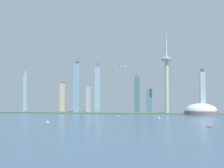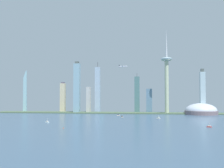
{
  "view_description": "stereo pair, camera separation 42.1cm",
  "coord_description": "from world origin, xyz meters",
  "px_view_note": "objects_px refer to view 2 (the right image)",
  "views": [
    {
      "loc": [
        120.74,
        -428.71,
        63.16
      ],
      "look_at": [
        9.9,
        484.51,
        102.68
      ],
      "focal_mm": 42.1,
      "sensor_mm": 36.0,
      "label": 1
    },
    {
      "loc": [
        121.16,
        -428.66,
        63.16
      ],
      "look_at": [
        9.9,
        484.51,
        102.68
      ],
      "focal_mm": 42.1,
      "sensor_mm": 36.0,
      "label": 2
    }
  ],
  "objects_px": {
    "skyscraper_2": "(101,98)",
    "boat_1": "(47,122)",
    "skyscraper_7": "(80,88)",
    "boat_6": "(209,126)",
    "skyscraper_5": "(26,91)",
    "skyscraper_8": "(65,94)",
    "skyscraper_0": "(89,100)",
    "boat_4": "(122,117)",
    "skyscraper_4": "(137,95)",
    "airplane": "(123,66)",
    "observation_tower": "(167,73)",
    "skyscraper_9": "(98,90)",
    "boat_2": "(158,118)",
    "skyscraper_11": "(203,92)",
    "channel_buoy_0": "(63,128)",
    "skyscraper_1": "(149,101)",
    "skyscraper_3": "(32,99)",
    "boat_3": "(118,115)",
    "stadium_dome": "(201,111)",
    "skyscraper_6": "(63,98)",
    "skyscraper_10": "(77,88)"
  },
  "relations": [
    {
      "from": "boat_2",
      "to": "boat_4",
      "type": "relative_size",
      "value": 0.84
    },
    {
      "from": "observation_tower",
      "to": "skyscraper_8",
      "type": "relative_size",
      "value": 2.02
    },
    {
      "from": "skyscraper_1",
      "to": "skyscraper_3",
      "type": "distance_m",
      "value": 475.14
    },
    {
      "from": "skyscraper_1",
      "to": "skyscraper_7",
      "type": "relative_size",
      "value": 0.47
    },
    {
      "from": "skyscraper_9",
      "to": "boat_2",
      "type": "xyz_separation_m",
      "value": [
        211.83,
        -253.46,
        -83.16
      ]
    },
    {
      "from": "observation_tower",
      "to": "skyscraper_3",
      "type": "distance_m",
      "value": 549.63
    },
    {
      "from": "skyscraper_10",
      "to": "skyscraper_0",
      "type": "bearing_deg",
      "value": 34.0
    },
    {
      "from": "observation_tower",
      "to": "skyscraper_3",
      "type": "xyz_separation_m",
      "value": [
        -530.91,
        109.34,
        -90.96
      ]
    },
    {
      "from": "stadium_dome",
      "to": "skyscraper_6",
      "type": "bearing_deg",
      "value": 173.78
    },
    {
      "from": "boat_4",
      "to": "boat_3",
      "type": "bearing_deg",
      "value": 1.72
    },
    {
      "from": "skyscraper_10",
      "to": "airplane",
      "type": "bearing_deg",
      "value": -3.49
    },
    {
      "from": "airplane",
      "to": "skyscraper_1",
      "type": "bearing_deg",
      "value": 49.86
    },
    {
      "from": "skyscraper_7",
      "to": "skyscraper_8",
      "type": "xyz_separation_m",
      "value": [
        -61.77,
        -1.92,
        -21.79
      ]
    },
    {
      "from": "skyscraper_10",
      "to": "boat_2",
      "type": "bearing_deg",
      "value": -34.88
    },
    {
      "from": "skyscraper_6",
      "to": "boat_1",
      "type": "xyz_separation_m",
      "value": [
        79.77,
        -368.51,
        -52.98
      ]
    },
    {
      "from": "stadium_dome",
      "to": "airplane",
      "type": "bearing_deg",
      "value": 178.78
    },
    {
      "from": "skyscraper_8",
      "to": "channel_buoy_0",
      "type": "height_order",
      "value": "skyscraper_8"
    },
    {
      "from": "skyscraper_8",
      "to": "skyscraper_5",
      "type": "bearing_deg",
      "value": -155.4
    },
    {
      "from": "skyscraper_5",
      "to": "boat_4",
      "type": "bearing_deg",
      "value": -27.2
    },
    {
      "from": "skyscraper_5",
      "to": "skyscraper_11",
      "type": "distance_m",
      "value": 654.91
    },
    {
      "from": "skyscraper_9",
      "to": "observation_tower",
      "type": "bearing_deg",
      "value": -14.55
    },
    {
      "from": "skyscraper_9",
      "to": "skyscraper_4",
      "type": "bearing_deg",
      "value": -7.24
    },
    {
      "from": "skyscraper_4",
      "to": "boat_4",
      "type": "distance_m",
      "value": 213.62
    },
    {
      "from": "skyscraper_4",
      "to": "airplane",
      "type": "distance_m",
      "value": 120.59
    },
    {
      "from": "skyscraper_0",
      "to": "skyscraper_4",
      "type": "height_order",
      "value": "skyscraper_4"
    },
    {
      "from": "skyscraper_6",
      "to": "boat_4",
      "type": "height_order",
      "value": "skyscraper_6"
    },
    {
      "from": "skyscraper_7",
      "to": "skyscraper_9",
      "type": "xyz_separation_m",
      "value": [
        79.01,
        -44.03,
        -6.07
      ]
    },
    {
      "from": "stadium_dome",
      "to": "boat_1",
      "type": "distance_m",
      "value": 516.66
    },
    {
      "from": "skyscraper_8",
      "to": "skyscraper_0",
      "type": "bearing_deg",
      "value": -34.32
    },
    {
      "from": "skyscraper_11",
      "to": "channel_buoy_0",
      "type": "xyz_separation_m",
      "value": [
        -357.43,
        -465.26,
        -73.3
      ]
    },
    {
      "from": "skyscraper_10",
      "to": "boat_3",
      "type": "xyz_separation_m",
      "value": [
        158.18,
        -102.25,
        -87.96
      ]
    },
    {
      "from": "skyscraper_5",
      "to": "skyscraper_2",
      "type": "bearing_deg",
      "value": 10.73
    },
    {
      "from": "skyscraper_7",
      "to": "boat_6",
      "type": "xyz_separation_m",
      "value": [
        380.97,
        -478.43,
        -89.46
      ]
    },
    {
      "from": "boat_1",
      "to": "channel_buoy_0",
      "type": "xyz_separation_m",
      "value": [
        68.89,
        -97.55,
        -0.23
      ]
    },
    {
      "from": "observation_tower",
      "to": "skyscraper_1",
      "type": "height_order",
      "value": "observation_tower"
    },
    {
      "from": "boat_1",
      "to": "skyscraper_2",
      "type": "bearing_deg",
      "value": 115.4
    },
    {
      "from": "skyscraper_2",
      "to": "boat_1",
      "type": "relative_size",
      "value": 9.77
    },
    {
      "from": "skyscraper_4",
      "to": "skyscraper_7",
      "type": "bearing_deg",
      "value": 164.56
    },
    {
      "from": "stadium_dome",
      "to": "boat_4",
      "type": "xyz_separation_m",
      "value": [
        -250.39,
        -142.51,
        -9.62
      ]
    },
    {
      "from": "skyscraper_2",
      "to": "skyscraper_5",
      "type": "xyz_separation_m",
      "value": [
        -285.28,
        -54.04,
        27.8
      ]
    },
    {
      "from": "boat_3",
      "to": "skyscraper_9",
      "type": "bearing_deg",
      "value": 94.38
    },
    {
      "from": "boat_2",
      "to": "skyscraper_5",
      "type": "bearing_deg",
      "value": 23.31
    },
    {
      "from": "stadium_dome",
      "to": "skyscraper_10",
      "type": "xyz_separation_m",
      "value": [
        -425.45,
        15.62,
        78.35
      ]
    },
    {
      "from": "skyscraper_5",
      "to": "skyscraper_10",
      "type": "distance_m",
      "value": 216.51
    },
    {
      "from": "skyscraper_4",
      "to": "boat_2",
      "type": "distance_m",
      "value": 251.11
    },
    {
      "from": "observation_tower",
      "to": "boat_6",
      "type": "relative_size",
      "value": 28.56
    },
    {
      "from": "skyscraper_8",
      "to": "airplane",
      "type": "bearing_deg",
      "value": -25.05
    },
    {
      "from": "skyscraper_5",
      "to": "skyscraper_8",
      "type": "relative_size",
      "value": 1.14
    },
    {
      "from": "skyscraper_3",
      "to": "channel_buoy_0",
      "type": "height_order",
      "value": "skyscraper_3"
    },
    {
      "from": "observation_tower",
      "to": "channel_buoy_0",
      "type": "height_order",
      "value": "observation_tower"
    }
  ]
}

